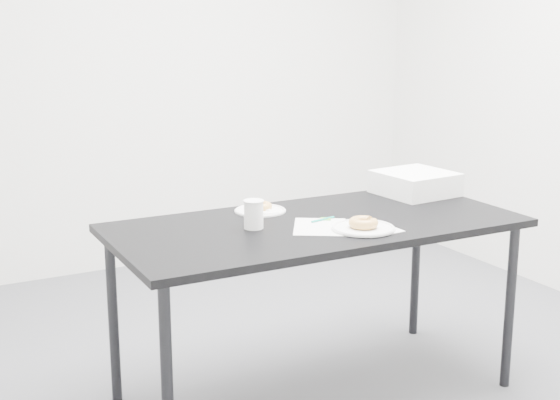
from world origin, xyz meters
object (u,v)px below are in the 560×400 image
pen (323,219)px  coffee_cup (254,214)px  table (316,235)px  plate_near (363,228)px  scorecard (320,227)px  donut_near (363,223)px  bakery_box (415,183)px  donut_far (260,206)px  plate_far (260,211)px

pen → coffee_cup: coffee_cup is taller
table → plate_near: (0.10, -0.20, 0.07)m
scorecard → donut_near: donut_near is taller
table → bakery_box: (0.69, 0.22, 0.11)m
plate_near → scorecard: bearing=137.1°
coffee_cup → bakery_box: (0.97, 0.19, -0.00)m
donut_far → donut_near: bearing=-64.1°
pen → plate_far: pen is taller
donut_near → donut_far: (-0.23, 0.47, -0.01)m
coffee_cup → bakery_box: coffee_cup is taller
plate_near → table: bearing=116.3°
bakery_box → plate_far: bearing=172.1°
table → scorecard: bearing=-109.9°
coffee_cup → scorecard: bearing=-24.1°
plate_far → bakery_box: bakery_box is taller
plate_far → coffee_cup: (-0.15, -0.24, 0.06)m
scorecard → plate_far: size_ratio=1.19×
plate_near → plate_far: 0.52m
plate_near → coffee_cup: 0.45m
scorecard → bakery_box: size_ratio=0.82×
table → pen: size_ratio=13.79×
plate_far → donut_far: size_ratio=2.13×
plate_far → coffee_cup: size_ratio=1.92×
table → bakery_box: bakery_box is taller
plate_far → bakery_box: bearing=-3.6°
pen → bakery_box: bakery_box is taller
pen → donut_far: 0.31m
donut_far → coffee_cup: bearing=-122.2°
donut_near → coffee_cup: size_ratio=1.02×
scorecard → table: bearing=101.0°
scorecard → donut_far: size_ratio=2.54×
donut_far → coffee_cup: coffee_cup is taller
pen → plate_far: 0.31m
donut_far → plate_far: bearing=0.0°
table → pen: pen is taller
donut_near → pen: bearing=109.1°
donut_far → bakery_box: bakery_box is taller
pen → donut_far: (-0.16, 0.27, 0.02)m
plate_near → coffee_cup: bearing=148.5°
plate_near → coffee_cup: size_ratio=2.17×
donut_near → plate_far: bearing=115.9°
donut_near → coffee_cup: 0.45m
pen → coffee_cup: size_ratio=1.06×
bakery_box → table: bearing=-166.8°
pen → plate_near: same height
plate_near → donut_near: donut_near is taller
coffee_cup → pen: bearing=-5.9°
scorecard → plate_far: (-0.10, 0.35, 0.00)m
plate_near → plate_far: size_ratio=1.13×
donut_near → bakery_box: (0.59, 0.42, 0.02)m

